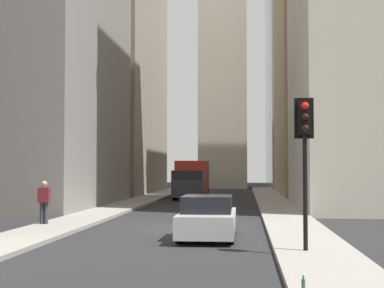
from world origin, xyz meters
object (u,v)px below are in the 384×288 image
Objects in this scene: traffic_light_foreground at (305,137)px; discarded_bottle at (303,285)px; pedestrian at (44,200)px; sedan_silver at (208,218)px; delivery_truck at (191,179)px.

discarded_bottle is at bearing 173.50° from traffic_light_foreground.
traffic_light_foreground is 2.43× the size of pedestrian.
sedan_silver is at bearing 15.13° from discarded_bottle.
traffic_light_foreground reaches higher than sedan_silver.
sedan_silver is 7.20m from pedestrian.
sedan_silver is at bearing 39.99° from traffic_light_foreground.
sedan_silver is 2.57× the size of pedestrian.
pedestrian reaches higher than discarded_bottle.
traffic_light_foreground reaches higher than pedestrian.
discarded_bottle is (-32.18, -5.05, -1.21)m from delivery_truck.
delivery_truck is 1.50× the size of sedan_silver.
discarded_bottle is at bearing -141.66° from pedestrian.
traffic_light_foreground reaches higher than discarded_bottle.
traffic_light_foreground is 11.48m from pedestrian.
delivery_truck is 23.93× the size of discarded_bottle.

